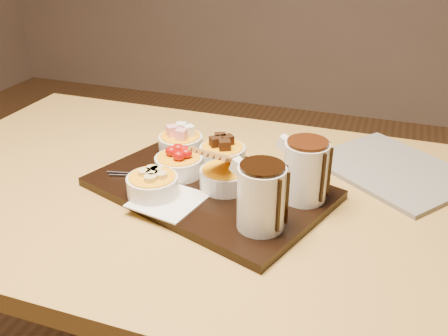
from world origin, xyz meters
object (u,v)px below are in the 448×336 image
(pitcher_dark_chocolate, at_px, (261,198))
(bowl_strawberries, at_px, (179,165))
(newspaper, at_px, (393,170))
(serving_board, at_px, (210,188))
(dining_table, at_px, (178,222))
(pitcher_milk_chocolate, at_px, (305,172))

(pitcher_dark_chocolate, bearing_deg, bowl_strawberries, 167.35)
(pitcher_dark_chocolate, distance_m, newspaper, 0.40)
(newspaper, bearing_deg, serving_board, -110.89)
(dining_table, xyz_separation_m, pitcher_milk_chocolate, (0.27, -0.00, 0.17))
(serving_board, distance_m, pitcher_dark_chocolate, 0.19)
(dining_table, relative_size, pitcher_milk_chocolate, 10.52)
(dining_table, relative_size, newspaper, 3.94)
(bowl_strawberries, height_order, pitcher_milk_chocolate, pitcher_milk_chocolate)
(pitcher_milk_chocolate, bearing_deg, pitcher_dark_chocolate, -94.40)
(serving_board, height_order, pitcher_dark_chocolate, pitcher_dark_chocolate)
(pitcher_milk_chocolate, height_order, newspaper, pitcher_milk_chocolate)
(bowl_strawberries, height_order, newspaper, bowl_strawberries)
(bowl_strawberries, xyz_separation_m, pitcher_milk_chocolate, (0.27, -0.01, 0.04))
(pitcher_dark_chocolate, xyz_separation_m, newspaper, (0.21, 0.33, -0.07))
(pitcher_dark_chocolate, bearing_deg, dining_table, 169.81)
(newspaper, bearing_deg, pitcher_dark_chocolate, -85.58)
(serving_board, xyz_separation_m, newspaper, (0.35, 0.22, -0.00))
(dining_table, xyz_separation_m, bowl_strawberries, (0.00, 0.01, 0.14))
(serving_board, relative_size, bowl_strawberries, 4.60)
(dining_table, bearing_deg, newspaper, 25.74)
(pitcher_dark_chocolate, bearing_deg, newspaper, 76.48)
(serving_board, bearing_deg, pitcher_dark_chocolate, -19.98)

